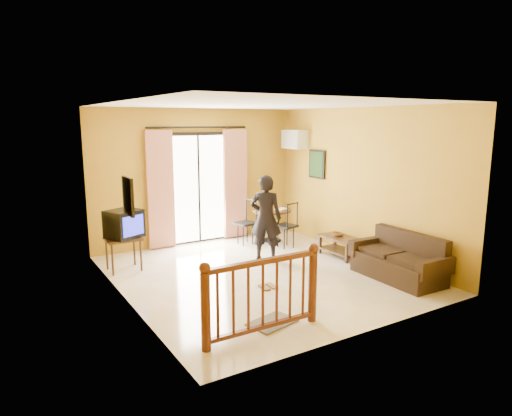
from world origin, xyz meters
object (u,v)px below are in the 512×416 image
sofa (400,262)px  standing_person (266,218)px  coffee_table (341,244)px  dining_table (272,216)px  television (124,224)px

sofa → standing_person: standing_person is taller
coffee_table → standing_person: bearing=156.4°
dining_table → television: bearing=-174.4°
coffee_table → standing_person: standing_person is taller
television → coffee_table: bearing=-43.4°
television → coffee_table: (3.72, -1.33, -0.57)m
television → standing_person: (2.39, -0.75, -0.02)m
television → dining_table: bearing=-18.2°
dining_table → sofa: bearing=-81.1°
television → sofa: television is taller
dining_table → standing_person: (-0.84, -1.07, 0.25)m
television → standing_person: standing_person is taller
coffee_table → sofa: bearing=-90.0°
coffee_table → standing_person: size_ratio=0.54×
coffee_table → dining_table: bearing=106.4°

